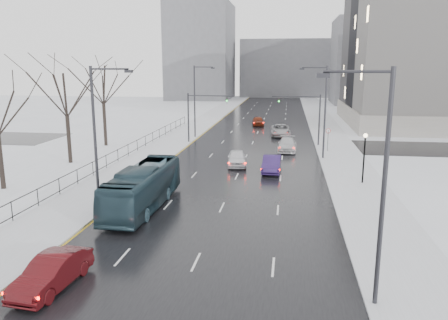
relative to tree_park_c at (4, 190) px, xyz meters
The scene contains 27 objects.
road 40.48m from the tree_park_c, 62.80° to the left, with size 16.00×150.00×0.04m, color black.
cross_road 30.30m from the tree_park_c, 52.37° to the left, with size 130.00×10.00×0.04m, color black.
sidewalk_left 36.88m from the tree_park_c, 77.47° to the left, with size 5.00×150.00×0.16m, color silver.
sidewalk_right 46.23m from the tree_park_c, 51.15° to the left, with size 5.00×150.00×0.16m, color silver.
park_strip 36.03m from the tree_park_c, 92.39° to the left, with size 14.00×150.00×0.12m, color white.
tree_park_c is the anchor object (origin of this frame).
tree_park_d 10.02m from the tree_park_c, 86.00° to the left, with size 8.75×8.75×12.50m, color black, non-canonical shape.
tree_park_e 20.00m from the tree_park_c, 89.14° to the left, with size 9.45×9.45×13.50m, color black, non-canonical shape.
iron_fence 8.19m from the tree_park_c, 47.49° to the left, with size 0.06×70.00×1.30m.
streetlight_r_near 30.64m from the tree_park_c, 27.70° to the right, with size 2.95×0.25×10.00m.
streetlight_r_mid 31.60m from the tree_park_c, 30.96° to the left, with size 2.95×0.25×10.00m.
streetlight_l_near 12.42m from the tree_park_c, 21.16° to the right, with size 2.95×0.25×10.00m.
streetlight_l_far 30.37m from the tree_park_c, 69.74° to the left, with size 2.95×0.25×10.00m.
lamppost_r_mid 30.25m from the tree_park_c, 11.50° to the left, with size 0.36×0.36×4.28m.
mast_signal_right 35.49m from the tree_park_c, 42.90° to the left, with size 6.10×0.33×6.50m.
mast_signal_left 26.79m from the tree_park_c, 65.03° to the left, with size 6.10×0.33×6.50m.
no_uturn_sign 34.24m from the tree_park_c, 35.83° to the left, with size 0.60×0.06×2.70m.
bldg_far_right 102.78m from the tree_park_c, 62.93° to the left, with size 24.00×20.00×22.00m, color slate.
bldg_far_left 102.03m from the tree_park_c, 91.98° to the left, with size 18.00×22.00×28.00m, color slate.
bldg_far_center 118.50m from the tree_park_c, 79.02° to the left, with size 30.00×18.00×18.00m, color slate.
sedan_left_near 19.27m from the tree_park_c, 49.23° to the right, with size 1.61×4.61×1.52m, color #460C0F.
bus 13.36m from the tree_park_c, 12.32° to the right, with size 2.54×10.85×3.02m, color #243C46.
sedan_center_near 21.33m from the tree_park_c, 32.38° to the left, with size 1.86×4.62×1.58m, color silver.
sedan_right_near 23.52m from the tree_park_c, 23.24° to the left, with size 1.66×4.76×1.57m, color #321E5C.
sedan_right_cross 38.39m from the tree_park_c, 55.03° to the left, with size 2.72×5.90×1.64m, color #97989C.
sedan_right_far 30.51m from the tree_park_c, 41.05° to the left, with size 2.15×5.29×1.54m, color silver.
sedan_center_far 45.69m from the tree_park_c, 66.79° to the left, with size 1.83×4.55×1.55m, color maroon.
Camera 1 is at (4.51, -7.58, 10.04)m, focal length 35.00 mm.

